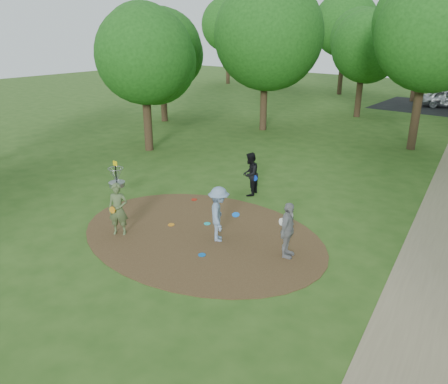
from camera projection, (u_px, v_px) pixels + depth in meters
The scene contains 14 objects.
ground at pixel (201, 234), 13.97m from camera, with size 100.00×100.00×0.00m, color #2D5119.
dirt_clearing at pixel (201, 234), 13.97m from camera, with size 8.40×8.40×0.02m, color #47301C.
footpath at pixel (433, 276), 11.64m from camera, with size 2.00×40.00×0.01m, color #8C7A5B.
player_observer_with_disc at pixel (118, 209), 13.70m from camera, with size 0.75×0.69×1.71m.
player_throwing_with_disc at pixel (219, 214), 13.30m from camera, with size 1.38×1.28×1.75m.
player_walking_with_disc at pixel (250, 174), 16.98m from camera, with size 0.86×0.98×1.72m.
player_waiting_with_disc at pixel (288, 230), 12.33m from camera, with size 0.62×1.05×1.67m.
disc_ground_cyan at pixel (207, 224), 14.67m from camera, with size 0.22×0.22×0.02m, color #19C1C8.
disc_ground_blue at pixel (202, 255), 12.66m from camera, with size 0.22×0.22×0.02m, color blue.
disc_ground_red at pixel (194, 200), 16.72m from camera, with size 0.22×0.22×0.02m, color #B41F12.
car_left at pixel (448, 98), 35.87m from camera, with size 1.76×4.38×1.49m, color #B9BBC2.
disc_ground_orange at pixel (171, 225), 14.59m from camera, with size 0.22×0.22×0.02m, color orange.
disc_golf_basket at pixel (116, 178), 16.50m from camera, with size 0.63×0.63×1.54m.
tree_ring at pixel (364, 53), 17.59m from camera, with size 37.16×45.58×8.92m.
Camera 1 is at (8.44, -9.37, 6.21)m, focal length 35.00 mm.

